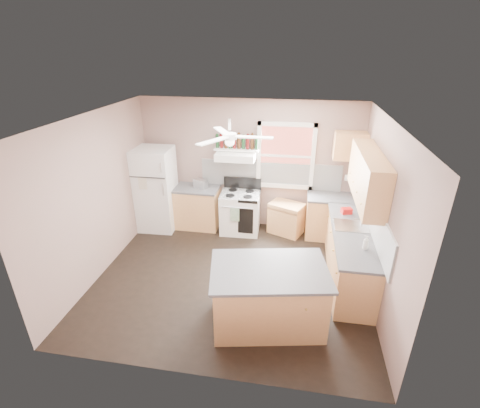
% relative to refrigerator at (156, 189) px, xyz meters
% --- Properties ---
extents(floor, '(4.50, 4.50, 0.00)m').
position_rel_refrigerator_xyz_m(floor, '(1.89, -1.52, -0.88)').
color(floor, black).
rests_on(floor, ground).
extents(ceiling, '(4.50, 4.50, 0.00)m').
position_rel_refrigerator_xyz_m(ceiling, '(1.89, -1.52, 1.82)').
color(ceiling, white).
rests_on(ceiling, ground).
extents(wall_back, '(4.50, 0.05, 2.70)m').
position_rel_refrigerator_xyz_m(wall_back, '(1.89, 0.50, 0.47)').
color(wall_back, '#876A61').
rests_on(wall_back, ground).
extents(wall_right, '(0.05, 4.00, 2.70)m').
position_rel_refrigerator_xyz_m(wall_right, '(4.16, -1.52, 0.47)').
color(wall_right, '#876A61').
rests_on(wall_right, ground).
extents(wall_left, '(0.05, 4.00, 2.70)m').
position_rel_refrigerator_xyz_m(wall_left, '(-0.39, -1.52, 0.47)').
color(wall_left, '#876A61').
rests_on(wall_left, ground).
extents(backsplash_back, '(2.90, 0.03, 0.55)m').
position_rel_refrigerator_xyz_m(backsplash_back, '(2.34, 0.46, 0.30)').
color(backsplash_back, white).
rests_on(backsplash_back, wall_back).
extents(backsplash_right, '(0.03, 2.60, 0.55)m').
position_rel_refrigerator_xyz_m(backsplash_right, '(4.12, -1.22, 0.30)').
color(backsplash_right, white).
rests_on(backsplash_right, wall_right).
extents(window_view, '(1.00, 0.02, 1.20)m').
position_rel_refrigerator_xyz_m(window_view, '(2.64, 0.46, 0.72)').
color(window_view, brown).
rests_on(window_view, wall_back).
extents(window_frame, '(1.16, 0.07, 1.36)m').
position_rel_refrigerator_xyz_m(window_frame, '(2.64, 0.43, 0.72)').
color(window_frame, white).
rests_on(window_frame, wall_back).
extents(refrigerator, '(0.77, 0.75, 1.76)m').
position_rel_refrigerator_xyz_m(refrigerator, '(0.00, 0.00, 0.00)').
color(refrigerator, white).
rests_on(refrigerator, floor).
extents(base_cabinet_left, '(0.90, 0.60, 0.86)m').
position_rel_refrigerator_xyz_m(base_cabinet_left, '(0.83, 0.18, -0.45)').
color(base_cabinet_left, tan).
rests_on(base_cabinet_left, floor).
extents(counter_left, '(0.92, 0.62, 0.04)m').
position_rel_refrigerator_xyz_m(counter_left, '(0.83, 0.18, 0.00)').
color(counter_left, '#48484B').
rests_on(counter_left, base_cabinet_left).
extents(toaster, '(0.32, 0.26, 0.18)m').
position_rel_refrigerator_xyz_m(toaster, '(0.91, 0.20, 0.11)').
color(toaster, silver).
rests_on(toaster, counter_left).
extents(stove, '(0.82, 0.67, 0.86)m').
position_rel_refrigerator_xyz_m(stove, '(1.77, 0.11, -0.45)').
color(stove, white).
rests_on(stove, floor).
extents(range_hood, '(0.78, 0.50, 0.14)m').
position_rel_refrigerator_xyz_m(range_hood, '(1.66, 0.23, 0.74)').
color(range_hood, white).
rests_on(range_hood, wall_back).
extents(bottle_shelf, '(0.90, 0.26, 0.03)m').
position_rel_refrigerator_xyz_m(bottle_shelf, '(1.66, 0.35, 0.84)').
color(bottle_shelf, white).
rests_on(bottle_shelf, range_hood).
extents(cart, '(0.79, 0.67, 0.67)m').
position_rel_refrigerator_xyz_m(cart, '(2.73, 0.19, -0.54)').
color(cart, tan).
rests_on(cart, floor).
extents(base_cabinet_corner, '(1.00, 0.60, 0.86)m').
position_rel_refrigerator_xyz_m(base_cabinet_corner, '(3.64, 0.18, -0.45)').
color(base_cabinet_corner, tan).
rests_on(base_cabinet_corner, floor).
extents(base_cabinet_right, '(0.60, 2.20, 0.86)m').
position_rel_refrigerator_xyz_m(base_cabinet_right, '(3.84, -1.22, -0.45)').
color(base_cabinet_right, tan).
rests_on(base_cabinet_right, floor).
extents(counter_corner, '(1.02, 0.62, 0.04)m').
position_rel_refrigerator_xyz_m(counter_corner, '(3.64, 0.18, 0.00)').
color(counter_corner, '#48484B').
rests_on(counter_corner, base_cabinet_corner).
extents(counter_right, '(0.62, 2.22, 0.04)m').
position_rel_refrigerator_xyz_m(counter_right, '(3.83, -1.22, 0.00)').
color(counter_right, '#48484B').
rests_on(counter_right, base_cabinet_right).
extents(sink, '(0.55, 0.45, 0.03)m').
position_rel_refrigerator_xyz_m(sink, '(3.83, -1.02, 0.02)').
color(sink, silver).
rests_on(sink, counter_right).
extents(faucet, '(0.03, 0.03, 0.14)m').
position_rel_refrigerator_xyz_m(faucet, '(3.99, -1.02, 0.09)').
color(faucet, silver).
rests_on(faucet, sink).
extents(upper_cabinet_right, '(0.33, 1.80, 0.76)m').
position_rel_refrigerator_xyz_m(upper_cabinet_right, '(3.97, -1.02, 0.90)').
color(upper_cabinet_right, tan).
rests_on(upper_cabinet_right, wall_right).
extents(upper_cabinet_corner, '(0.60, 0.33, 0.52)m').
position_rel_refrigerator_xyz_m(upper_cabinet_corner, '(3.84, 0.31, 1.02)').
color(upper_cabinet_corner, tan).
rests_on(upper_cabinet_corner, wall_back).
extents(paper_towel, '(0.26, 0.12, 0.12)m').
position_rel_refrigerator_xyz_m(paper_towel, '(3.96, 0.34, 0.37)').
color(paper_towel, white).
rests_on(paper_towel, wall_back).
extents(island, '(1.65, 1.21, 0.86)m').
position_rel_refrigerator_xyz_m(island, '(2.60, -2.46, -0.45)').
color(island, tan).
rests_on(island, floor).
extents(island_top, '(1.75, 1.31, 0.04)m').
position_rel_refrigerator_xyz_m(island_top, '(2.60, -2.46, 0.00)').
color(island_top, '#48484B').
rests_on(island_top, island).
extents(ceiling_fan_hub, '(0.20, 0.20, 0.08)m').
position_rel_refrigerator_xyz_m(ceiling_fan_hub, '(1.89, -1.52, 1.57)').
color(ceiling_fan_hub, white).
rests_on(ceiling_fan_hub, ceiling).
extents(soap_bottle, '(0.11, 0.11, 0.22)m').
position_rel_refrigerator_xyz_m(soap_bottle, '(3.95, -1.73, 0.13)').
color(soap_bottle, silver).
rests_on(soap_bottle, counter_right).
extents(red_caddy, '(0.21, 0.17, 0.10)m').
position_rel_refrigerator_xyz_m(red_caddy, '(3.80, -0.55, 0.07)').
color(red_caddy, '#B3110F').
rests_on(red_caddy, counter_right).
extents(wine_bottles, '(0.86, 0.06, 0.31)m').
position_rel_refrigerator_xyz_m(wine_bottles, '(1.66, 0.35, 1.00)').
color(wine_bottles, '#143819').
rests_on(wine_bottles, bottle_shelf).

